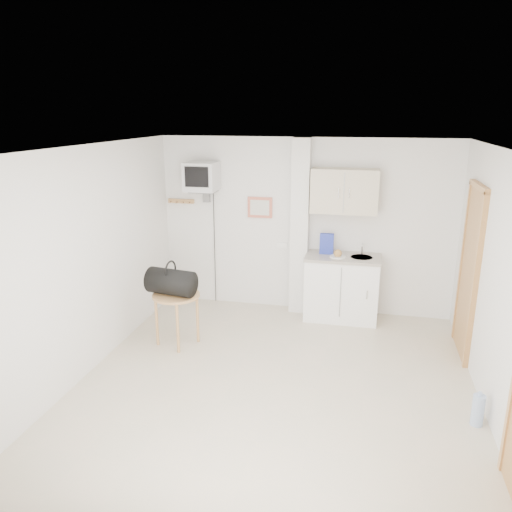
% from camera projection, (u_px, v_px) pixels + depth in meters
% --- Properties ---
extents(ground, '(4.50, 4.50, 0.00)m').
position_uv_depth(ground, '(275.00, 384.00, 5.39)').
color(ground, '#C2B59C').
rests_on(ground, ground).
extents(room_envelope, '(4.24, 4.54, 2.55)m').
position_uv_depth(room_envelope, '(302.00, 246.00, 5.00)').
color(room_envelope, white).
rests_on(room_envelope, ground).
extents(kitchenette, '(1.03, 0.58, 2.10)m').
position_uv_depth(kitchenette, '(342.00, 263.00, 6.93)').
color(kitchenette, white).
rests_on(kitchenette, ground).
extents(crt_television, '(0.44, 0.45, 2.15)m').
position_uv_depth(crt_television, '(202.00, 177.00, 7.05)').
color(crt_television, slate).
rests_on(crt_television, ground).
extents(round_table, '(0.59, 0.59, 0.66)m').
position_uv_depth(round_table, '(176.00, 301.00, 6.18)').
color(round_table, '#B9794A').
rests_on(round_table, ground).
extents(duffel_bag, '(0.63, 0.41, 0.43)m').
position_uv_depth(duffel_bag, '(171.00, 282.00, 6.11)').
color(duffel_bag, black).
rests_on(duffel_bag, round_table).
extents(water_bottle, '(0.11, 0.11, 0.34)m').
position_uv_depth(water_bottle, '(478.00, 410.00, 4.65)').
color(water_bottle, '#98B0D3').
rests_on(water_bottle, ground).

